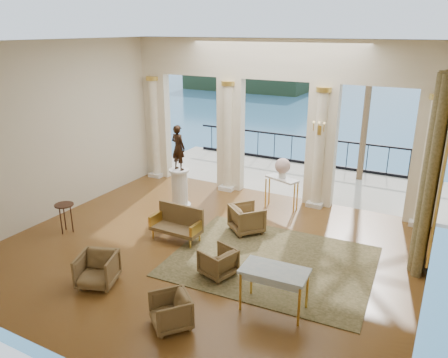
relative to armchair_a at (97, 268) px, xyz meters
The scene contains 23 objects.
floor 2.54m from the armchair_a, 62.81° to the left, with size 9.00×9.00×0.00m, color #45200C.
room_walls 2.99m from the armchair_a, 44.29° to the left, with size 9.00×9.00×9.00m.
arcade 6.56m from the armchair_a, 79.25° to the left, with size 9.00×0.56×4.50m.
terrace 8.13m from the armchair_a, 81.86° to the left, with size 10.00×3.60×0.10m, color #ADA692.
balustrade 9.71m from the armchair_a, 83.20° to the left, with size 9.00×0.06×1.03m.
palm_tree 10.10m from the armchair_a, 70.38° to the left, with size 2.00×2.00×4.50m.
headland 77.86m from the armchair_a, 111.77° to the left, with size 22.00×18.00×6.00m, color black.
sea 62.57m from the armchair_a, 88.94° to the left, with size 160.00×160.00×0.00m, color #265F8D.
curtain 6.80m from the armchair_a, 34.53° to the left, with size 0.33×1.40×4.09m.
window_frame 6.97m from the armchair_a, 33.64° to the left, with size 0.04×1.60×3.40m, color gold.
wall_sconce 6.56m from the armchair_a, 66.07° to the left, with size 0.30×0.11×0.33m.
rug 3.60m from the armchair_a, 42.37° to the left, with size 4.19×3.26×0.02m, color #303319.
armchair_a is the anchor object (origin of this frame).
armchair_b 2.01m from the armchair_a, 10.60° to the right, with size 0.62×0.58×0.64m, color #4C3B1F.
armchair_c 2.36m from the armchair_a, 36.98° to the left, with size 0.62×0.58×0.64m, color #4C3B1F.
armchair_d 3.83m from the armchair_a, 66.16° to the left, with size 0.73×0.68×0.75m, color #4C3B1F.
settee 2.40m from the armchair_a, 83.43° to the left, with size 1.23×0.53×0.81m.
game_table 3.45m from the armchair_a, 14.89° to the left, with size 1.20×0.70×0.80m.
pedestal 4.12m from the armchair_a, 100.84° to the left, with size 0.60×0.60×1.10m.
statue 4.33m from the armchair_a, 100.84° to the left, with size 0.45×0.29×1.23m, color black.
console_table 5.58m from the armchair_a, 71.69° to the left, with size 1.00×0.67×0.89m.
urn 5.63m from the armchair_a, 71.69° to the left, with size 0.42×0.42×0.56m.
side_table 2.72m from the armchair_a, 149.41° to the left, with size 0.45×0.45×0.74m.
Camera 1 is at (4.52, -7.60, 4.76)m, focal length 35.00 mm.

